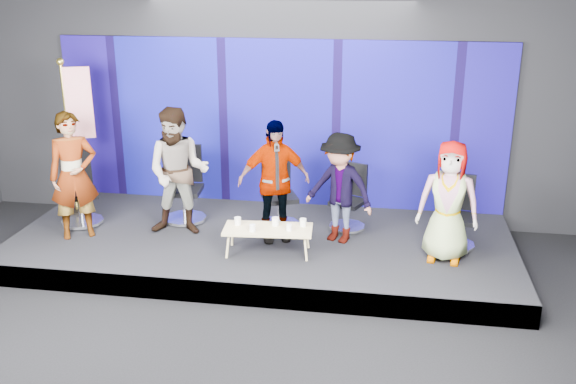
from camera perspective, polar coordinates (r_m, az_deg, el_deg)
name	(u,v)px	position (r m, az deg, el deg)	size (l,w,h in m)	color
ground	(217,352)	(7.12, -6.35, -13.93)	(10.00, 10.00, 0.00)	black
room_walls	(207,130)	(6.15, -7.18, 5.45)	(10.02, 8.02, 3.51)	black
riser	(262,245)	(9.19, -2.29, -4.77)	(7.00, 3.00, 0.30)	black
backdrop	(279,123)	(10.08, -0.76, 6.11)	(7.00, 0.08, 2.60)	#16075B
chair_a	(80,200)	(9.95, -18.02, -0.65)	(0.85, 0.85, 1.10)	silver
panelist_a	(74,176)	(9.31, -18.52, 1.39)	(0.65, 0.43, 1.78)	black
chair_b	(185,196)	(9.70, -9.12, -0.38)	(0.68, 0.68, 1.12)	silver
panelist_b	(178,172)	(9.06, -9.71, 1.77)	(0.88, 0.69, 1.82)	black
chair_c	(279,203)	(9.37, -0.82, -1.00)	(0.77, 0.77, 1.05)	silver
panelist_c	(274,181)	(8.74, -1.27, 0.99)	(1.00, 0.41, 1.70)	black
chair_d	(349,208)	(9.34, 5.43, -1.38)	(0.70, 0.70, 0.95)	silver
panelist_d	(340,188)	(8.73, 4.61, 0.35)	(0.99, 0.57, 1.53)	black
chair_e	(456,224)	(8.98, 14.73, -2.73)	(0.63, 0.63, 0.98)	silver
panelist_e	(448,202)	(8.37, 14.06, -0.85)	(0.77, 0.50, 1.58)	black
coffee_table	(268,230)	(8.46, -1.79, -3.40)	(1.20, 0.58, 0.36)	tan
mug_a	(238,221)	(8.56, -4.49, -2.59)	(0.09, 0.09, 0.10)	white
mug_b	(252,228)	(8.33, -3.18, -3.21)	(0.08, 0.08, 0.10)	white
mug_c	(275,221)	(8.52, -1.13, -2.63)	(0.09, 0.09, 0.11)	white
mug_d	(289,227)	(8.35, 0.10, -3.17)	(0.07, 0.07, 0.09)	white
mug_e	(303,222)	(8.49, 1.35, -2.72)	(0.09, 0.09, 0.10)	white
flag_stand	(77,135)	(10.01, -18.25, 4.85)	(0.54, 0.32, 2.39)	black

